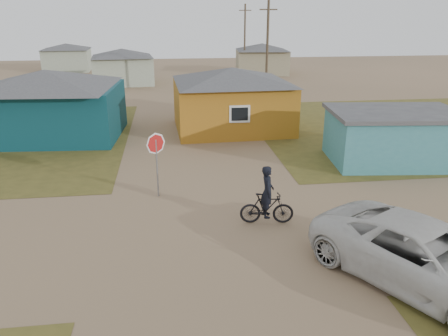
% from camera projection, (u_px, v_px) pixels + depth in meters
% --- Properties ---
extents(ground, '(120.00, 120.00, 0.00)m').
position_uv_depth(ground, '(219.00, 234.00, 14.80)').
color(ground, '#8B6E50').
extents(grass_ne, '(20.00, 18.00, 0.00)m').
position_uv_depth(grass_ne, '(407.00, 127.00, 28.63)').
color(grass_ne, brown).
rests_on(grass_ne, ground).
extents(house_teal, '(8.93, 7.08, 4.00)m').
position_uv_depth(house_teal, '(49.00, 103.00, 25.68)').
color(house_teal, '#0A323A').
rests_on(house_teal, ground).
extents(house_yellow, '(7.72, 6.76, 3.90)m').
position_uv_depth(house_yellow, '(232.00, 98.00, 27.50)').
color(house_yellow, '#A86A19').
rests_on(house_yellow, ground).
extents(shed_turquoise, '(6.71, 4.93, 2.60)m').
position_uv_depth(shed_turquoise, '(394.00, 136.00, 21.58)').
color(shed_turquoise, teal).
rests_on(shed_turquoise, ground).
extents(house_pale_west, '(7.04, 6.15, 3.60)m').
position_uv_depth(house_pale_west, '(123.00, 66.00, 45.19)').
color(house_pale_west, '#9EA991').
rests_on(house_pale_west, ground).
extents(house_beige_east, '(6.95, 6.05, 3.60)m').
position_uv_depth(house_beige_east, '(262.00, 58.00, 52.74)').
color(house_beige_east, gray).
rests_on(house_beige_east, ground).
extents(house_pale_north, '(6.28, 5.81, 3.40)m').
position_uv_depth(house_pale_north, '(67.00, 57.00, 55.46)').
color(house_pale_north, '#9EA991').
rests_on(house_pale_north, ground).
extents(utility_pole_near, '(1.40, 0.20, 8.00)m').
position_uv_depth(utility_pole_near, '(267.00, 52.00, 34.74)').
color(utility_pole_near, brown).
rests_on(utility_pole_near, ground).
extents(utility_pole_far, '(1.40, 0.20, 8.00)m').
position_uv_depth(utility_pole_far, '(245.00, 40.00, 49.80)').
color(utility_pole_far, brown).
rests_on(utility_pole_far, ground).
extents(stop_sign, '(0.86, 0.23, 2.68)m').
position_uv_depth(stop_sign, '(156.00, 151.00, 17.22)').
color(stop_sign, gray).
rests_on(stop_sign, ground).
extents(cyclist, '(1.96, 0.79, 2.15)m').
position_uv_depth(cyclist, '(267.00, 203.00, 15.34)').
color(cyclist, black).
rests_on(cyclist, ground).
extents(vehicle, '(5.76, 6.99, 1.77)m').
position_uv_depth(vehicle, '(427.00, 257.00, 11.75)').
color(vehicle, silver).
rests_on(vehicle, ground).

